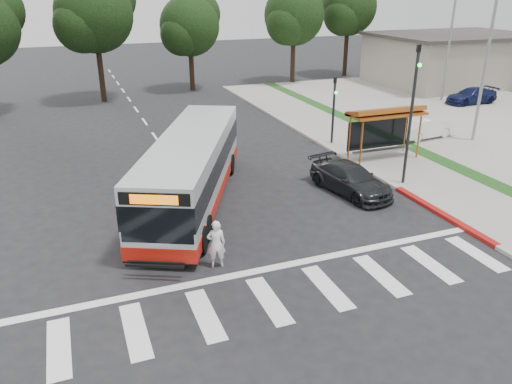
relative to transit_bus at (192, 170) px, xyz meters
name	(u,v)px	position (x,y,z in m)	size (l,w,h in m)	color
ground	(220,231)	(0.28, -3.08, -1.50)	(140.00, 140.00, 0.00)	black
sidewalk_east	(356,143)	(11.28, 4.92, -1.44)	(4.00, 40.00, 0.12)	gray
curb_east	(327,147)	(9.28, 4.92, -1.42)	(0.30, 40.00, 0.15)	#9E9991
curb_east_red	(442,214)	(9.28, -5.08, -1.42)	(0.32, 6.00, 0.15)	maroon
parking_lot	(487,118)	(23.28, 6.92, -1.45)	(18.00, 36.00, 0.10)	gray
commercial_building	(453,61)	(30.28, 18.92, 0.70)	(14.00, 10.00, 4.40)	gray
building_roof_cap	(457,35)	(30.28, 18.92, 3.05)	(14.60, 10.60, 0.30)	#383330
crosswalk_ladder	(269,300)	(0.28, -8.08, -1.49)	(18.00, 2.60, 0.01)	silver
bus_shelter	(385,117)	(11.08, 2.02, 0.85)	(4.20, 1.60, 2.86)	#A1511A
traffic_signal_ne_tall	(412,105)	(9.88, -1.59, 2.38)	(0.18, 0.37, 6.50)	black
traffic_signal_ne_short	(334,104)	(9.88, 5.41, 0.98)	(0.18, 0.37, 4.00)	black
lot_light_front	(490,41)	(18.28, 2.92, 4.41)	(1.90, 0.35, 9.01)	gray
lot_light_mid	(452,26)	(24.28, 12.92, 4.41)	(1.90, 0.35, 9.01)	gray
tree_ne_a	(294,14)	(16.36, 24.98, 4.89)	(6.16, 5.74, 9.30)	black
tree_ne_b	(349,6)	(23.36, 26.98, 5.42)	(6.16, 5.74, 10.02)	black
tree_north_a	(95,12)	(-1.64, 22.99, 5.42)	(6.60, 6.15, 10.17)	black
tree_north_b	(190,25)	(6.35, 24.98, 4.16)	(5.72, 5.33, 8.43)	black
transit_bus	(192,170)	(0.00, 0.00, 0.00)	(2.51, 11.61, 3.00)	silver
pedestrian	(216,244)	(-0.61, -5.58, -0.65)	(0.62, 0.41, 1.71)	white
dark_sedan	(350,179)	(7.01, -1.47, -0.85)	(1.83, 4.51, 1.31)	black
parked_car_1	(425,128)	(15.78, 4.35, -0.76)	(1.35, 3.86, 1.27)	white
parked_car_3	(472,96)	(25.56, 11.02, -0.78)	(1.73, 4.26, 1.24)	#141B47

